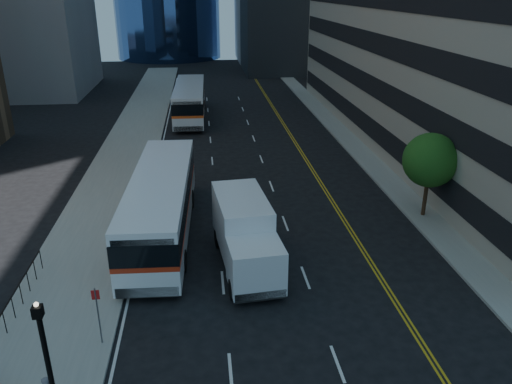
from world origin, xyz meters
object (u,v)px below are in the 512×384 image
at_px(box_truck, 245,234).
at_px(bus_front, 161,203).
at_px(bus_rear, 190,100).
at_px(lamp_post, 48,362).
at_px(street_tree, 430,160).

bearing_deg(box_truck, bus_front, 132.10).
bearing_deg(bus_rear, lamp_post, -94.02).
bearing_deg(bus_front, street_tree, 4.50).
height_order(street_tree, bus_rear, street_tree).
bearing_deg(street_tree, bus_rear, 118.52).
distance_m(bus_rear, box_truck, 31.20).
bearing_deg(lamp_post, street_tree, 37.87).
xyz_separation_m(bus_rear, box_truck, (3.11, -31.04, -0.14)).
height_order(bus_front, bus_rear, bus_front).
height_order(lamp_post, bus_front, lamp_post).
bearing_deg(bus_rear, street_tree, -60.41).
height_order(lamp_post, bus_rear, lamp_post).
xyz_separation_m(street_tree, bus_rear, (-14.40, 26.49, -1.73)).
height_order(lamp_post, box_truck, lamp_post).
distance_m(street_tree, box_truck, 12.31).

